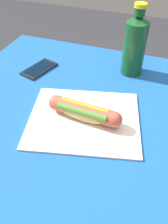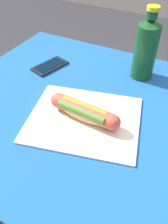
# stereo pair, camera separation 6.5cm
# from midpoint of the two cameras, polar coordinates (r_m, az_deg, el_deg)

# --- Properties ---
(dining_table) EXTENTS (1.06, 0.76, 0.77)m
(dining_table) POSITION_cam_midpoint_polar(r_m,az_deg,el_deg) (0.81, 8.53, -9.42)
(dining_table) COLOR brown
(dining_table) RESTS_ON ground
(paper_wrapper) EXTENTS (0.36, 0.32, 0.01)m
(paper_wrapper) POSITION_cam_midpoint_polar(r_m,az_deg,el_deg) (0.67, 2.78, -1.84)
(paper_wrapper) COLOR silver
(paper_wrapper) RESTS_ON dining_table
(hot_dog) EXTENTS (0.22, 0.06, 0.05)m
(hot_dog) POSITION_cam_midpoint_polar(r_m,az_deg,el_deg) (0.65, 2.83, 0.03)
(hot_dog) COLOR tan
(hot_dog) RESTS_ON paper_wrapper
(cell_phone) EXTENTS (0.10, 0.14, 0.01)m
(cell_phone) POSITION_cam_midpoint_polar(r_m,az_deg,el_deg) (0.90, -6.10, 10.88)
(cell_phone) COLOR black
(cell_phone) RESTS_ON dining_table
(soda_bottle) EXTENTS (0.07, 0.07, 0.24)m
(soda_bottle) POSITION_cam_midpoint_polar(r_m,az_deg,el_deg) (0.83, 16.91, 14.36)
(soda_bottle) COLOR #14471E
(soda_bottle) RESTS_ON dining_table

